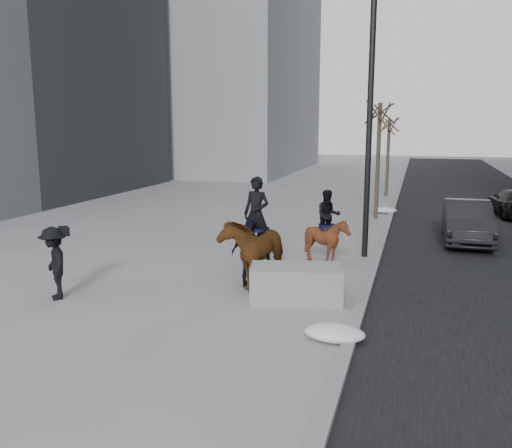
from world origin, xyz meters
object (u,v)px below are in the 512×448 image
(mounted_left, at_px, (255,245))
(mounted_right, at_px, (327,235))
(planter, at_px, (296,284))
(car_near, at_px, (467,222))

(mounted_left, distance_m, mounted_right, 2.94)
(planter, height_order, car_near, car_near)
(mounted_left, bearing_deg, planter, -37.72)
(car_near, distance_m, mounted_right, 6.22)
(mounted_right, bearing_deg, mounted_left, -119.99)
(planter, distance_m, car_near, 9.23)
(car_near, height_order, mounted_left, mounted_left)
(car_near, relative_size, mounted_right, 1.98)
(mounted_left, bearing_deg, car_near, 51.12)
(planter, height_order, mounted_right, mounted_right)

